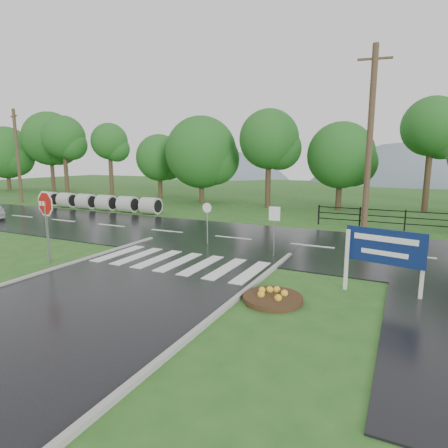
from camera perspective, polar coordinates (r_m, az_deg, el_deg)
The scene contains 15 objects.
ground at distance 11.01m, azimuth -21.45°, elevation -12.12°, with size 120.00×120.00×0.00m, color #28591D.
main_road at distance 18.88m, azimuth 1.37°, elevation -2.23°, with size 90.00×8.00×0.04m, color black.
walkway at distance 11.53m, azimuth 28.91°, elevation -11.67°, with size 2.20×11.00×0.04m, color black.
crosswalk at distance 14.61m, azimuth -6.88°, elevation -5.75°, with size 6.50×2.80×0.02m.
fence_west at distance 23.01m, azimuth 25.89°, elevation 0.81°, with size 9.58×0.08×1.20m.
hills at distance 74.51m, azimuth 21.95°, elevation -5.89°, with size 102.00×48.00×48.00m.
treeline at distance 31.75m, azimuth 13.66°, elevation 2.51°, with size 83.20×5.20×10.00m.
culvert_pipes at distance 30.99m, azimuth -18.91°, elevation 3.19°, with size 11.80×1.20×1.20m.
stop_sign at distance 15.71m, azimuth -25.52°, elevation 1.87°, with size 1.31×0.22×2.97m.
estate_billboard at distance 11.92m, azimuth 23.24°, elevation -3.68°, with size 2.22×0.55×1.98m.
flower_bed at distance 10.88m, azimuth 7.43°, elevation -11.01°, with size 1.70×1.70×0.34m.
reg_sign_small at distance 15.23m, azimuth 7.69°, elevation 0.39°, with size 0.46×0.06×2.09m.
reg_sign_round at distance 17.40m, azimuth -2.58°, elevation 0.96°, with size 0.46×0.06×1.97m.
utility_pole_west at distance 38.40m, azimuth -28.94°, elevation 9.08°, with size 1.43×0.49×8.23m.
utility_pole_east at distance 22.39m, azimuth 21.32°, elevation 12.03°, with size 1.76×0.40×9.94m.
Camera 1 is at (7.68, -6.77, 4.03)m, focal length 30.00 mm.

